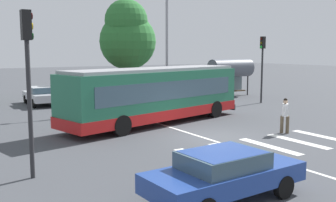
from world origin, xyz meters
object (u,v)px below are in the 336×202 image
foreground_sedan (224,172)px  parked_car_black (78,93)px  parked_car_red (111,91)px  pedestrian_crossing_street (285,114)px  bus_stop_shelter (231,69)px  twin_arm_street_lamp (167,25)px  city_transit_bus (156,95)px  traffic_light_near_corner (28,68)px  traffic_light_far_corner (262,59)px  background_tree_right (127,35)px  parked_car_silver (41,95)px  parked_car_charcoal (138,89)px

foreground_sedan → parked_car_black: 21.00m
parked_car_red → parked_car_black: bearing=-172.8°
pedestrian_crossing_street → parked_car_red: size_ratio=0.37×
pedestrian_crossing_street → parked_car_red: 16.22m
bus_stop_shelter → twin_arm_street_lamp: 8.45m
city_transit_bus → bus_stop_shelter: (11.93, 7.62, 0.83)m
traffic_light_near_corner → parked_car_red: bearing=59.1°
twin_arm_street_lamp → parked_car_red: bearing=118.2°
traffic_light_far_corner → background_tree_right: size_ratio=0.60×
city_transit_bus → foreground_sedan: (-4.04, -10.63, -0.82)m
parked_car_black → traffic_light_near_corner: (-7.00, -16.17, 2.70)m
parked_car_silver → traffic_light_far_corner: traffic_light_far_corner is taller
foreground_sedan → parked_car_charcoal: (8.47, 21.30, 0.00)m
foreground_sedan → parked_car_charcoal: bearing=68.3°
pedestrian_crossing_street → traffic_light_near_corner: 12.25m
parked_car_black → parked_car_charcoal: bearing=5.5°
pedestrian_crossing_street → background_tree_right: background_tree_right is taller
traffic_light_far_corner → twin_arm_street_lamp: (-6.74, 2.86, 2.44)m
city_transit_bus → parked_car_charcoal: bearing=67.5°
pedestrian_crossing_street → parked_car_red: (-2.08, 16.08, -0.20)m
parked_car_black → twin_arm_street_lamp: (5.36, -4.21, 5.04)m
foreground_sedan → pedestrian_crossing_street: bearing=32.2°
parked_car_red → background_tree_right: 5.61m
pedestrian_crossing_street → parked_car_charcoal: pedestrian_crossing_street is taller
traffic_light_far_corner → pedestrian_crossing_street: bearing=-129.4°
bus_stop_shelter → background_tree_right: background_tree_right is taller
twin_arm_street_lamp → traffic_light_near_corner: bearing=-135.9°
pedestrian_crossing_street → parked_car_black: (-4.98, 15.72, -0.20)m
city_transit_bus → traffic_light_near_corner: (-7.99, -6.01, 1.88)m
parked_car_black → background_tree_right: bearing=24.7°
bus_stop_shelter → city_transit_bus: bearing=-147.4°
parked_car_silver → traffic_light_near_corner: (-4.47, -16.90, 2.70)m
parked_car_silver → background_tree_right: size_ratio=0.54×
city_transit_bus → parked_car_silver: (-3.52, 10.89, -0.82)m
parked_car_charcoal → pedestrian_crossing_street: bearing=-91.5°
parked_car_silver → parked_car_charcoal: 7.95m
pedestrian_crossing_street → foreground_sedan: size_ratio=0.38×
background_tree_right → parked_car_silver: bearing=-167.5°
parked_car_black → traffic_light_near_corner: 17.82m
parked_car_red → bus_stop_shelter: bearing=-16.1°
parked_car_silver → parked_car_red: same height
pedestrian_crossing_street → bus_stop_shelter: bearing=59.0°
parked_car_charcoal → traffic_light_far_corner: (6.69, -7.59, 2.60)m
traffic_light_near_corner → background_tree_right: background_tree_right is taller
foreground_sedan → traffic_light_near_corner: bearing=130.5°
parked_car_silver → parked_car_black: bearing=-16.2°
parked_car_red → bus_stop_shelter: size_ratio=1.11×
pedestrian_crossing_street → bus_stop_shelter: 15.46m
foreground_sedan → parked_car_charcoal: 22.92m
bus_stop_shelter → twin_arm_street_lamp: size_ratio=0.44×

